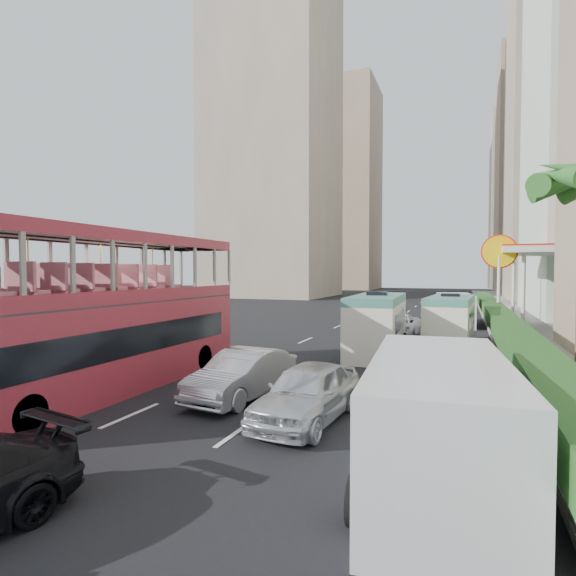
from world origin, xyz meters
The scene contains 18 objects.
ground_plane centered at (0.00, 0.00, 0.00)m, with size 200.00×200.00×0.00m, color black.
double_decker_bus centered at (-6.00, 0.00, 2.53)m, with size 2.50×11.00×5.06m, color #A42A3A.
car_silver_lane_a centered at (-1.62, 0.57, 0.00)m, with size 1.51×4.34×1.43m, color silver.
car_silver_lane_b centered at (0.88, -0.69, 0.00)m, with size 1.73×4.29×1.46m, color silver.
van_asset centered at (0.99, 14.70, 0.00)m, with size 2.30×4.99×1.39m, color silver.
minibus_near centered at (0.84, 9.28, 1.36)m, with size 2.05×6.16×2.73m, color silver.
minibus_far centered at (3.94, 12.27, 1.29)m, with size 1.95×5.84×2.59m, color silver.
panel_van_near centered at (4.16, -3.09, 1.13)m, with size 2.26×5.65×2.26m, color silver.
panel_van_far centered at (3.94, 22.73, 1.11)m, with size 2.23×5.57×2.23m, color silver.
sidewalk centered at (9.00, 25.00, 0.09)m, with size 6.00×120.00×0.18m, color #99968C.
kerb_wall centered at (6.20, 14.00, 0.68)m, with size 0.30×44.00×1.00m, color silver.
hedge centered at (6.20, 14.00, 1.53)m, with size 1.10×44.00×0.70m, color #2D6626.
shell_station centered at (10.00, 23.00, 2.75)m, with size 6.50×8.00×5.50m, color silver.
tower_mid centered at (18.00, 58.00, 25.00)m, with size 16.00×16.00×50.00m, color tan.
tower_far_a centered at (17.00, 82.00, 22.00)m, with size 14.00×14.00×44.00m, color tan.
tower_far_b centered at (17.00, 104.00, 20.00)m, with size 14.00×14.00×40.00m, color tan.
tower_left_a centered at (-24.00, 55.00, 26.00)m, with size 18.00×18.00×52.00m, color tan.
tower_left_b centered at (-22.00, 90.00, 23.00)m, with size 16.00×16.00×46.00m, color tan.
Camera 1 is at (4.54, -11.38, 3.78)m, focal length 28.00 mm.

